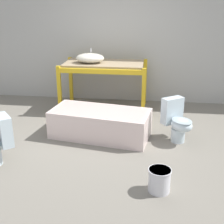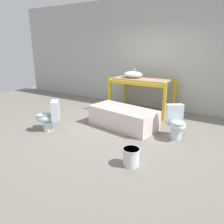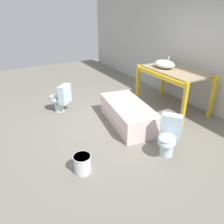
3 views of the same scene
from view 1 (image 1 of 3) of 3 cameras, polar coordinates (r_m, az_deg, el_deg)
The scene contains 7 objects.
ground_plane at distance 5.13m, azimuth -2.25°, elevation -5.02°, with size 12.00×12.00×0.00m, color slate.
warehouse_wall_rear at distance 6.80m, azimuth 0.66°, elevation 15.34°, with size 10.80×0.08×3.20m.
shelving_rack at distance 6.29m, azimuth -1.46°, elevation 7.80°, with size 1.69×0.95×0.97m.
sink_basin at distance 6.21m, azimuth -4.05°, elevation 9.81°, with size 0.56×0.41×0.27m.
bathtub_main at distance 5.14m, azimuth -2.14°, elevation -1.76°, with size 1.69×0.97×0.46m.
toilet_far at distance 5.07m, azimuth 11.85°, elevation -1.61°, with size 0.56×0.61×0.69m.
bucket_white at distance 3.83m, azimuth 8.66°, elevation -12.15°, with size 0.28×0.28×0.29m.
Camera 1 is at (0.79, -4.57, 2.21)m, focal length 50.00 mm.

